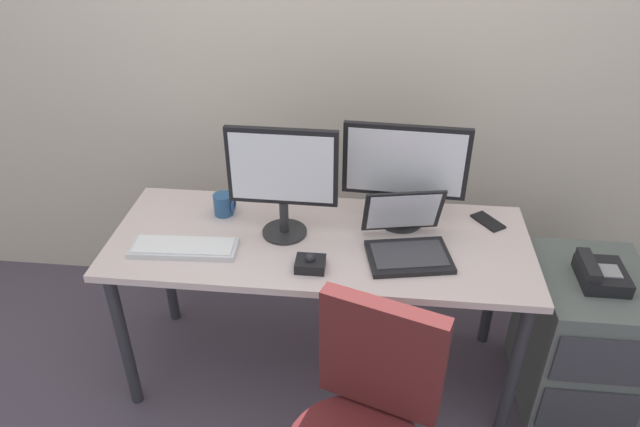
% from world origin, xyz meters
% --- Properties ---
extents(ground_plane, '(8.00, 8.00, 0.00)m').
position_xyz_m(ground_plane, '(0.00, 0.00, 0.00)').
color(ground_plane, '#4C4350').
extents(back_wall, '(6.00, 0.10, 2.80)m').
position_xyz_m(back_wall, '(0.00, 0.68, 1.40)').
color(back_wall, beige).
rests_on(back_wall, ground).
extents(desk, '(1.67, 0.65, 0.73)m').
position_xyz_m(desk, '(0.00, 0.00, 0.65)').
color(desk, beige).
rests_on(desk, ground).
extents(file_cabinet, '(0.42, 0.53, 0.64)m').
position_xyz_m(file_cabinet, '(1.09, -0.03, 0.32)').
color(file_cabinet, '#565D59').
rests_on(file_cabinet, ground).
extents(desk_phone, '(0.17, 0.20, 0.09)m').
position_xyz_m(desk_phone, '(1.08, -0.05, 0.68)').
color(desk_phone, black).
rests_on(desk_phone, file_cabinet).
extents(monitor_main, '(0.49, 0.18, 0.44)m').
position_xyz_m(monitor_main, '(0.32, 0.16, 0.98)').
color(monitor_main, '#262628').
rests_on(monitor_main, desk).
extents(monitor_side, '(0.43, 0.18, 0.46)m').
position_xyz_m(monitor_side, '(-0.15, 0.02, 1.00)').
color(monitor_side, '#262628').
rests_on(monitor_side, desk).
extents(keyboard, '(0.42, 0.16, 0.03)m').
position_xyz_m(keyboard, '(-0.51, -0.13, 0.74)').
color(keyboard, silver).
rests_on(keyboard, desk).
extents(laptop, '(0.36, 0.35, 0.23)m').
position_xyz_m(laptop, '(0.34, -0.05, 0.78)').
color(laptop, black).
rests_on(laptop, desk).
extents(trackball_mouse, '(0.11, 0.09, 0.07)m').
position_xyz_m(trackball_mouse, '(-0.02, -0.19, 0.75)').
color(trackball_mouse, black).
rests_on(trackball_mouse, desk).
extents(coffee_mug, '(0.09, 0.08, 0.09)m').
position_xyz_m(coffee_mug, '(-0.42, 0.14, 0.78)').
color(coffee_mug, '#2B568A').
rests_on(coffee_mug, desk).
extents(cell_phone, '(0.14, 0.16, 0.01)m').
position_xyz_m(cell_phone, '(0.68, 0.19, 0.73)').
color(cell_phone, black).
rests_on(cell_phone, desk).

